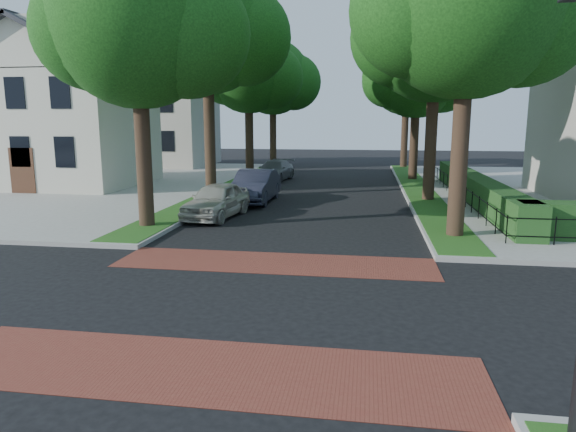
# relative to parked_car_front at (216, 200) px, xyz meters

# --- Properties ---
(ground) EXTENTS (120.00, 120.00, 0.00)m
(ground) POSITION_rel_parked_car_front_xyz_m (3.60, -9.59, -0.72)
(ground) COLOR black
(ground) RESTS_ON ground
(sidewalk_nw) EXTENTS (30.00, 30.00, 0.15)m
(sidewalk_nw) POSITION_rel_parked_car_front_xyz_m (-15.90, 9.41, -0.65)
(sidewalk_nw) COLOR gray
(sidewalk_nw) RESTS_ON ground
(crosswalk_far) EXTENTS (9.00, 2.20, 0.01)m
(crosswalk_far) POSITION_rel_parked_car_front_xyz_m (3.60, -6.39, -0.72)
(crosswalk_far) COLOR maroon
(crosswalk_far) RESTS_ON ground
(crosswalk_near) EXTENTS (9.00, 2.20, 0.01)m
(crosswalk_near) POSITION_rel_parked_car_front_xyz_m (3.60, -12.79, -0.72)
(crosswalk_near) COLOR maroon
(crosswalk_near) RESTS_ON ground
(grass_strip_ne) EXTENTS (1.60, 29.80, 0.02)m
(grass_strip_ne) POSITION_rel_parked_car_front_xyz_m (9.00, 9.51, -0.56)
(grass_strip_ne) COLOR #184D16
(grass_strip_ne) RESTS_ON sidewalk_ne
(grass_strip_nw) EXTENTS (1.60, 29.80, 0.02)m
(grass_strip_nw) POSITION_rel_parked_car_front_xyz_m (-1.80, 9.51, -0.56)
(grass_strip_nw) COLOR #184D16
(grass_strip_nw) RESTS_ON sidewalk_nw
(tree_right_near) EXTENTS (7.75, 6.67, 10.66)m
(tree_right_near) POSITION_rel_parked_car_front_xyz_m (9.20, -2.36, 6.90)
(tree_right_near) COLOR black
(tree_right_near) RESTS_ON sidewalk_ne
(tree_right_mid) EXTENTS (8.25, 7.09, 11.22)m
(tree_right_mid) POSITION_rel_parked_car_front_xyz_m (9.21, 5.66, 7.26)
(tree_right_mid) COLOR black
(tree_right_mid) RESTS_ON sidewalk_ne
(tree_right_far) EXTENTS (7.25, 6.23, 9.74)m
(tree_right_far) POSITION_rel_parked_car_front_xyz_m (9.20, 14.63, 6.18)
(tree_right_far) COLOR black
(tree_right_far) RESTS_ON sidewalk_ne
(tree_right_back) EXTENTS (7.50, 6.45, 10.20)m
(tree_right_back) POSITION_rel_parked_car_front_xyz_m (9.20, 23.64, 6.54)
(tree_right_back) COLOR black
(tree_right_back) RESTS_ON sidewalk_ne
(tree_left_near) EXTENTS (7.50, 6.45, 10.20)m
(tree_left_near) POSITION_rel_parked_car_front_xyz_m (-1.80, -2.36, 6.54)
(tree_left_near) COLOR black
(tree_left_near) RESTS_ON sidewalk_nw
(tree_left_mid) EXTENTS (8.00, 6.88, 11.48)m
(tree_left_mid) POSITION_rel_parked_car_front_xyz_m (-1.79, 5.65, 7.62)
(tree_left_mid) COLOR black
(tree_left_mid) RESTS_ON sidewalk_nw
(tree_left_far) EXTENTS (7.00, 6.02, 9.86)m
(tree_left_far) POSITION_rel_parked_car_front_xyz_m (-1.80, 14.62, 6.39)
(tree_left_far) COLOR black
(tree_left_far) RESTS_ON sidewalk_nw
(tree_left_back) EXTENTS (7.75, 6.66, 10.44)m
(tree_left_back) POSITION_rel_parked_car_front_xyz_m (-1.80, 23.64, 6.69)
(tree_left_back) COLOR black
(tree_left_back) RESTS_ON sidewalk_nw
(hedge_main_road) EXTENTS (1.00, 18.00, 1.20)m
(hedge_main_road) POSITION_rel_parked_car_front_xyz_m (11.30, 5.41, 0.03)
(hedge_main_road) COLOR #143B18
(hedge_main_road) RESTS_ON sidewalk_ne
(fence_main_road) EXTENTS (0.06, 18.00, 0.90)m
(fence_main_road) POSITION_rel_parked_car_front_xyz_m (10.50, 5.41, -0.12)
(fence_main_road) COLOR black
(fence_main_road) RESTS_ON sidewalk_ne
(house_left_near) EXTENTS (10.00, 9.00, 10.14)m
(house_left_near) POSITION_rel_parked_car_front_xyz_m (-11.89, 8.40, 4.32)
(house_left_near) COLOR beige
(house_left_near) RESTS_ON sidewalk_nw
(house_left_far) EXTENTS (10.00, 9.00, 10.14)m
(house_left_far) POSITION_rel_parked_car_front_xyz_m (-11.89, 22.40, 4.32)
(house_left_far) COLOR #B8B2A5
(house_left_far) RESTS_ON sidewalk_nw
(parked_car_front) EXTENTS (2.22, 4.43, 1.45)m
(parked_car_front) POSITION_rel_parked_car_front_xyz_m (0.00, 0.00, 0.00)
(parked_car_front) COLOR #AEAB9D
(parked_car_front) RESTS_ON ground
(parked_car_middle) EXTENTS (1.73, 4.84, 1.59)m
(parked_car_middle) POSITION_rel_parked_car_front_xyz_m (0.71, 4.23, 0.07)
(parked_car_middle) COLOR #202331
(parked_car_middle) RESTS_ON ground
(parked_car_rear) EXTENTS (2.47, 4.78, 1.33)m
(parked_car_rear) POSITION_rel_parked_car_front_xyz_m (0.00, 13.42, -0.06)
(parked_car_rear) COLOR slate
(parked_car_rear) RESTS_ON ground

